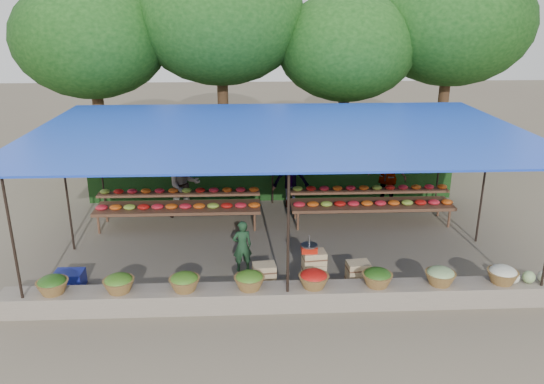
{
  "coord_description": "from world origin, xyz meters",
  "views": [
    {
      "loc": [
        -0.69,
        -11.51,
        5.33
      ],
      "look_at": [
        -0.14,
        0.2,
        1.27
      ],
      "focal_mm": 35.0,
      "sensor_mm": 36.0,
      "label": 1
    }
  ],
  "objects_px": {
    "crate_counter": "(312,272)",
    "blue_crate_back": "(69,279)",
    "weighing_scale": "(309,248)",
    "vendor_seated": "(242,246)",
    "blue_crate_front": "(60,296)"
  },
  "relations": [
    {
      "from": "blue_crate_front",
      "to": "blue_crate_back",
      "type": "height_order",
      "value": "blue_crate_back"
    },
    {
      "from": "blue_crate_back",
      "to": "vendor_seated",
      "type": "bearing_deg",
      "value": 10.83
    },
    {
      "from": "crate_counter",
      "to": "weighing_scale",
      "type": "distance_m",
      "value": 0.55
    },
    {
      "from": "blue_crate_back",
      "to": "crate_counter",
      "type": "bearing_deg",
      "value": -0.61
    },
    {
      "from": "crate_counter",
      "to": "weighing_scale",
      "type": "relative_size",
      "value": 6.79
    },
    {
      "from": "vendor_seated",
      "to": "blue_crate_back",
      "type": "distance_m",
      "value": 3.56
    },
    {
      "from": "crate_counter",
      "to": "vendor_seated",
      "type": "height_order",
      "value": "vendor_seated"
    },
    {
      "from": "crate_counter",
      "to": "blue_crate_front",
      "type": "height_order",
      "value": "crate_counter"
    },
    {
      "from": "weighing_scale",
      "to": "vendor_seated",
      "type": "distance_m",
      "value": 1.56
    },
    {
      "from": "blue_crate_front",
      "to": "blue_crate_back",
      "type": "relative_size",
      "value": 0.91
    },
    {
      "from": "crate_counter",
      "to": "vendor_seated",
      "type": "bearing_deg",
      "value": 151.89
    },
    {
      "from": "weighing_scale",
      "to": "blue_crate_front",
      "type": "distance_m",
      "value": 4.88
    },
    {
      "from": "crate_counter",
      "to": "vendor_seated",
      "type": "distance_m",
      "value": 1.62
    },
    {
      "from": "weighing_scale",
      "to": "vendor_seated",
      "type": "xyz_separation_m",
      "value": [
        -1.34,
        0.76,
        -0.28
      ]
    },
    {
      "from": "crate_counter",
      "to": "blue_crate_back",
      "type": "bearing_deg",
      "value": 177.82
    }
  ]
}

